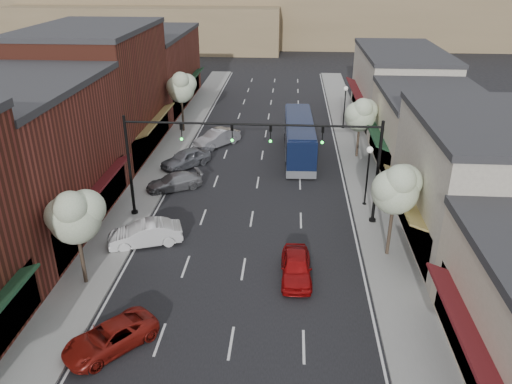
% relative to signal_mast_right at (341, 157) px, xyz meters
% --- Properties ---
extents(ground, '(160.00, 160.00, 0.00)m').
position_rel_signal_mast_right_xyz_m(ground, '(-5.62, -8.00, -4.62)').
color(ground, black).
rests_on(ground, ground).
extents(sidewalk_left, '(2.80, 73.00, 0.15)m').
position_rel_signal_mast_right_xyz_m(sidewalk_left, '(-14.02, 10.50, -4.55)').
color(sidewalk_left, gray).
rests_on(sidewalk_left, ground).
extents(sidewalk_right, '(2.80, 73.00, 0.15)m').
position_rel_signal_mast_right_xyz_m(sidewalk_right, '(2.78, 10.50, -4.55)').
color(sidewalk_right, gray).
rests_on(sidewalk_right, ground).
extents(curb_left, '(0.25, 73.00, 0.17)m').
position_rel_signal_mast_right_xyz_m(curb_left, '(-12.62, 10.50, -4.55)').
color(curb_left, gray).
rests_on(curb_left, ground).
extents(curb_right, '(0.25, 73.00, 0.17)m').
position_rel_signal_mast_right_xyz_m(curb_right, '(1.38, 10.50, -4.55)').
color(curb_right, gray).
rests_on(curb_right, ground).
extents(bldg_left_midnear, '(10.14, 14.10, 9.40)m').
position_rel_signal_mast_right_xyz_m(bldg_left_midnear, '(-19.85, -2.00, 0.03)').
color(bldg_left_midnear, maroon).
rests_on(bldg_left_midnear, ground).
extents(bldg_left_midfar, '(10.14, 14.10, 10.90)m').
position_rel_signal_mast_right_xyz_m(bldg_left_midfar, '(-19.86, 12.00, 0.78)').
color(bldg_left_midfar, maroon).
rests_on(bldg_left_midfar, ground).
extents(bldg_left_far, '(10.14, 18.10, 8.40)m').
position_rel_signal_mast_right_xyz_m(bldg_left_far, '(-19.84, 28.00, -0.46)').
color(bldg_left_far, maroon).
rests_on(bldg_left_far, ground).
extents(bldg_right_midnear, '(9.14, 12.10, 7.90)m').
position_rel_signal_mast_right_xyz_m(bldg_right_midnear, '(8.10, -2.00, -0.72)').
color(bldg_right_midnear, beige).
rests_on(bldg_right_midnear, ground).
extents(bldg_right_midfar, '(9.14, 12.10, 6.40)m').
position_rel_signal_mast_right_xyz_m(bldg_right_midfar, '(8.08, 10.00, -1.46)').
color(bldg_right_midfar, beige).
rests_on(bldg_right_midfar, ground).
extents(bldg_right_far, '(9.14, 16.10, 7.40)m').
position_rel_signal_mast_right_xyz_m(bldg_right_far, '(8.09, 24.00, -0.96)').
color(bldg_right_far, beige).
rests_on(bldg_right_far, ground).
extents(hill_far, '(120.00, 30.00, 12.00)m').
position_rel_signal_mast_right_xyz_m(hill_far, '(-5.62, 82.00, 1.38)').
color(hill_far, '#7A6647').
rests_on(hill_far, ground).
extents(hill_near, '(50.00, 20.00, 8.00)m').
position_rel_signal_mast_right_xyz_m(hill_near, '(-30.62, 70.00, -0.62)').
color(hill_near, '#7A6647').
rests_on(hill_near, ground).
extents(signal_mast_right, '(8.22, 0.46, 7.00)m').
position_rel_signal_mast_right_xyz_m(signal_mast_right, '(0.00, 0.00, 0.00)').
color(signal_mast_right, black).
rests_on(signal_mast_right, ground).
extents(signal_mast_left, '(8.22, 0.46, 7.00)m').
position_rel_signal_mast_right_xyz_m(signal_mast_left, '(-11.24, 0.00, 0.00)').
color(signal_mast_left, black).
rests_on(signal_mast_left, ground).
extents(tree_right_near, '(2.85, 2.65, 5.95)m').
position_rel_signal_mast_right_xyz_m(tree_right_near, '(2.73, -4.05, -0.17)').
color(tree_right_near, '#47382B').
rests_on(tree_right_near, ground).
extents(tree_right_far, '(2.85, 2.65, 5.43)m').
position_rel_signal_mast_right_xyz_m(tree_right_far, '(2.73, 11.95, -0.63)').
color(tree_right_far, '#47382B').
rests_on(tree_right_far, ground).
extents(tree_left_near, '(2.85, 2.65, 5.69)m').
position_rel_signal_mast_right_xyz_m(tree_left_near, '(-13.87, -8.05, -0.40)').
color(tree_left_near, '#47382B').
rests_on(tree_left_near, ground).
extents(tree_left_far, '(2.85, 2.65, 6.13)m').
position_rel_signal_mast_right_xyz_m(tree_left_far, '(-13.87, 17.95, -0.02)').
color(tree_left_far, '#47382B').
rests_on(tree_left_far, ground).
extents(lamp_post_near, '(0.44, 0.44, 4.44)m').
position_rel_signal_mast_right_xyz_m(lamp_post_near, '(2.18, 2.50, -1.62)').
color(lamp_post_near, black).
rests_on(lamp_post_near, ground).
extents(lamp_post_far, '(0.44, 0.44, 4.44)m').
position_rel_signal_mast_right_xyz_m(lamp_post_far, '(2.18, 20.00, -1.62)').
color(lamp_post_far, black).
rests_on(lamp_post_far, ground).
extents(coach_bus, '(2.74, 10.97, 3.34)m').
position_rel_signal_mast_right_xyz_m(coach_bus, '(-2.42, 12.00, -2.87)').
color(coach_bus, black).
rests_on(coach_bus, ground).
extents(red_hatchback, '(1.74, 4.13, 1.39)m').
position_rel_signal_mast_right_xyz_m(red_hatchback, '(-2.67, -6.63, -3.93)').
color(red_hatchback, '#9A0B0C').
rests_on(red_hatchback, ground).
extents(parked_car_a, '(4.30, 4.49, 1.19)m').
position_rel_signal_mast_right_xyz_m(parked_car_a, '(-10.95, -12.66, -4.03)').
color(parked_car_a, maroon).
rests_on(parked_car_a, ground).
extents(parked_car_b, '(4.69, 2.91, 1.46)m').
position_rel_signal_mast_right_xyz_m(parked_car_b, '(-11.82, -3.73, -3.89)').
color(parked_car_b, silver).
rests_on(parked_car_b, ground).
extents(parked_car_c, '(4.56, 3.61, 1.24)m').
position_rel_signal_mast_right_xyz_m(parked_car_c, '(-11.82, 4.33, -4.00)').
color(parked_car_c, gray).
rests_on(parked_car_c, ground).
extents(parked_car_d, '(4.28, 4.51, 1.51)m').
position_rel_signal_mast_right_xyz_m(parked_car_d, '(-11.82, 8.83, -3.87)').
color(parked_car_d, slate).
rests_on(parked_car_d, ground).
extents(parked_car_e, '(4.25, 4.65, 1.54)m').
position_rel_signal_mast_right_xyz_m(parked_car_e, '(-9.96, 14.13, -3.85)').
color(parked_car_e, '#A3A3A9').
rests_on(parked_car_e, ground).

